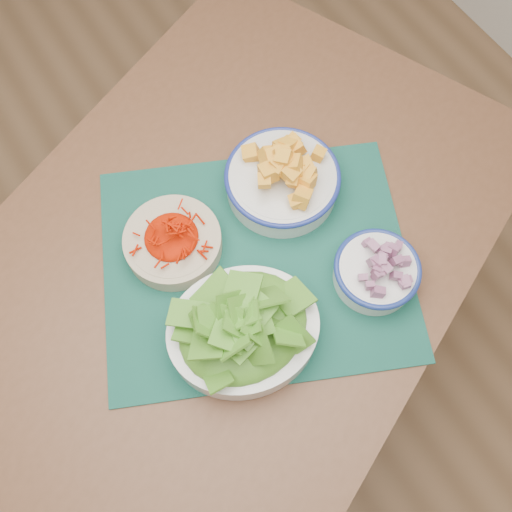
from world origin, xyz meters
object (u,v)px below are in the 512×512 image
at_px(squash_bowl, 283,175).
at_px(lettuce_bowl, 243,327).
at_px(table, 220,277).
at_px(onion_bowl, 377,270).
at_px(placemat, 256,263).
at_px(carrot_bowl, 172,240).

relative_size(squash_bowl, lettuce_bowl, 0.77).
bearing_deg(table, lettuce_bowl, -127.32).
bearing_deg(onion_bowl, table, 139.66).
relative_size(table, lettuce_bowl, 4.75).
bearing_deg(lettuce_bowl, squash_bowl, 60.00).
xyz_separation_m(placemat, carrot_bowl, (-0.11, 0.11, 0.03)).
xyz_separation_m(placemat, lettuce_bowl, (-0.10, -0.11, 0.06)).
xyz_separation_m(placemat, squash_bowl, (0.13, 0.11, 0.06)).
bearing_deg(lettuce_bowl, onion_bowl, 8.51).
height_order(carrot_bowl, squash_bowl, squash_bowl).
height_order(carrot_bowl, lettuce_bowl, lettuce_bowl).
xyz_separation_m(table, onion_bowl, (0.22, -0.19, 0.14)).
height_order(table, squash_bowl, squash_bowl).
xyz_separation_m(carrot_bowl, onion_bowl, (0.28, -0.25, 0.01)).
bearing_deg(carrot_bowl, placemat, -44.05).
bearing_deg(placemat, table, 165.72).
relative_size(table, carrot_bowl, 6.99).
distance_m(table, onion_bowl, 0.32).
height_order(placemat, squash_bowl, squash_bowl).
bearing_deg(onion_bowl, lettuce_bowl, 172.34).
xyz_separation_m(carrot_bowl, squash_bowl, (0.24, -0.00, 0.02)).
xyz_separation_m(lettuce_bowl, onion_bowl, (0.26, -0.04, -0.02)).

